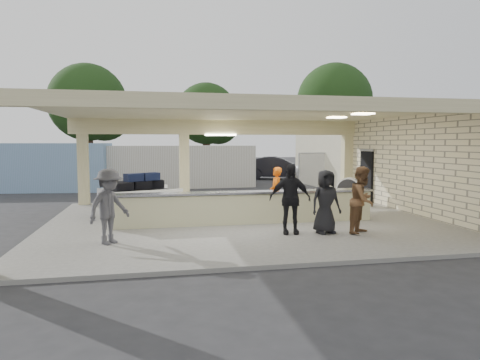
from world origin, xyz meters
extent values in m
plane|color=#262629|center=(0.00, 0.00, 0.00)|extent=(120.00, 120.00, 0.00)
cube|color=slate|center=(0.00, 0.00, 0.05)|extent=(12.00, 10.00, 0.10)
cube|color=tan|center=(0.00, 0.00, 3.50)|extent=(12.00, 10.00, 0.02)
cube|color=beige|center=(6.00, 0.00, 1.75)|extent=(0.02, 10.00, 3.50)
cube|color=black|center=(5.94, 3.20, 1.15)|extent=(0.10, 0.95, 2.10)
cube|color=tan|center=(0.00, 4.75, 3.20)|extent=(12.00, 0.50, 0.60)
cube|color=tan|center=(0.00, -4.85, 3.35)|extent=(12.00, 0.30, 0.30)
cube|color=tan|center=(-5.50, 4.75, 1.80)|extent=(0.40, 0.40, 3.50)
cube|color=tan|center=(-1.50, 4.75, 1.80)|extent=(0.40, 0.40, 3.50)
cube|color=tan|center=(5.80, 4.80, 1.80)|extent=(0.40, 0.40, 3.50)
cube|color=white|center=(0.00, 4.50, 2.88)|extent=(1.30, 0.12, 0.06)
cube|color=#FFEABF|center=(3.80, 1.50, 3.47)|extent=(0.55, 0.55, 0.04)
cube|color=#FFEABF|center=(3.80, -0.50, 3.47)|extent=(0.55, 0.55, 0.04)
cube|color=#FFEABF|center=(3.80, -2.50, 3.47)|extent=(0.55, 0.55, 0.04)
cube|color=beige|center=(0.00, -0.50, 0.55)|extent=(8.00, 0.50, 0.90)
cube|color=#B7B7BC|center=(0.00, -0.50, 1.05)|extent=(8.20, 0.58, 0.06)
cube|color=white|center=(-3.21, 1.42, 0.69)|extent=(2.81, 2.19, 0.12)
cylinder|color=black|center=(-3.98, 0.59, 0.30)|extent=(0.24, 0.41, 0.40)
cylinder|color=black|center=(-4.32, 1.62, 0.30)|extent=(0.24, 0.41, 0.40)
cylinder|color=black|center=(-2.10, 1.21, 0.30)|extent=(0.24, 0.41, 0.40)
cylinder|color=black|center=(-2.45, 2.24, 0.30)|extent=(0.24, 0.41, 0.40)
cube|color=white|center=(-3.44, 2.12, 0.89)|extent=(2.36, 0.83, 0.30)
cube|color=white|center=(-2.98, 0.71, 0.89)|extent=(2.36, 0.83, 0.30)
cube|color=black|center=(-3.87, 0.88, 0.88)|extent=(0.66, 0.54, 0.26)
cube|color=black|center=(-3.21, 1.10, 0.88)|extent=(0.66, 0.54, 0.26)
cube|color=black|center=(-2.55, 1.32, 0.88)|extent=(0.66, 0.54, 0.26)
cube|color=black|center=(-4.05, 1.45, 0.88)|extent=(0.66, 0.54, 0.26)
cube|color=black|center=(-3.40, 1.66, 0.88)|extent=(0.66, 0.54, 0.26)
cube|color=black|center=(-2.74, 1.88, 0.88)|extent=(0.66, 0.54, 0.26)
cube|color=black|center=(-3.71, 1.04, 1.15)|extent=(0.66, 0.54, 0.26)
cube|color=black|center=(-3.12, 1.45, 1.15)|extent=(0.66, 0.54, 0.26)
cube|color=black|center=(-2.71, 1.79, 1.15)|extent=(0.66, 0.54, 0.26)
cube|color=black|center=(-3.68, 1.57, 1.15)|extent=(0.66, 0.54, 0.26)
cube|color=black|center=(-3.40, 1.35, 1.41)|extent=(0.66, 0.54, 0.26)
cube|color=black|center=(-2.87, 1.63, 1.41)|extent=(0.66, 0.54, 0.26)
cylinder|color=white|center=(4.83, 2.49, 0.70)|extent=(0.97, 0.87, 0.98)
cylinder|color=black|center=(4.83, 2.49, 0.70)|extent=(0.91, 0.83, 0.87)
cube|color=white|center=(4.50, 2.49, 0.26)|extent=(0.07, 0.54, 0.33)
cube|color=white|center=(5.15, 2.49, 0.26)|extent=(0.07, 0.54, 0.33)
imported|color=#E15B0B|center=(1.19, 0.33, 0.93)|extent=(0.51, 0.68, 1.66)
imported|color=brown|center=(2.81, -2.53, 1.01)|extent=(0.92, 0.88, 1.82)
imported|color=black|center=(0.85, -2.21, 1.05)|extent=(1.17, 0.58, 1.90)
imported|color=#47474C|center=(-3.82, -2.47, 1.02)|extent=(1.11, 1.15, 1.83)
imported|color=black|center=(1.82, -2.34, 0.97)|extent=(0.88, 0.45, 1.73)
imported|color=silver|center=(9.30, 13.75, 0.79)|extent=(6.02, 3.89, 1.58)
imported|color=silver|center=(12.04, 14.49, 0.66)|extent=(4.22, 1.70, 1.32)
imported|color=black|center=(5.76, 15.77, 0.79)|extent=(5.03, 3.07, 1.58)
cube|color=silver|center=(-2.58, 11.53, 1.20)|extent=(11.14, 2.74, 2.39)
cube|color=#7794BF|center=(-10.00, 11.24, 1.27)|extent=(9.93, 3.31, 2.53)
cylinder|color=gray|center=(5.00, 9.00, 1.00)|extent=(0.06, 0.06, 2.00)
cylinder|color=gray|center=(7.00, 9.00, 1.00)|extent=(0.06, 0.06, 2.00)
cylinder|color=gray|center=(9.00, 9.00, 1.00)|extent=(0.06, 0.06, 2.00)
cylinder|color=gray|center=(11.00, 9.00, 1.00)|extent=(0.06, 0.06, 2.00)
cylinder|color=gray|center=(13.00, 9.00, 1.00)|extent=(0.06, 0.06, 2.00)
cylinder|color=gray|center=(15.00, 9.00, 1.00)|extent=(0.06, 0.06, 2.00)
cube|color=gray|center=(11.00, 9.00, 1.00)|extent=(12.00, 0.02, 2.00)
cylinder|color=gray|center=(11.00, 9.00, 2.00)|extent=(12.00, 0.05, 0.05)
cylinder|color=#382619|center=(-8.00, 24.00, 2.25)|extent=(0.70, 0.70, 4.50)
sphere|color=black|center=(-8.00, 24.00, 5.85)|extent=(6.30, 6.30, 6.30)
sphere|color=black|center=(-6.80, 24.60, 4.95)|extent=(4.50, 4.50, 4.50)
cylinder|color=#382619|center=(2.00, 26.00, 2.00)|extent=(0.70, 0.70, 4.00)
sphere|color=black|center=(2.00, 26.00, 5.20)|extent=(5.60, 5.60, 5.60)
sphere|color=black|center=(3.20, 26.60, 4.40)|extent=(4.00, 4.00, 4.00)
cylinder|color=#382619|center=(14.00, 25.00, 2.50)|extent=(0.70, 0.70, 5.00)
sphere|color=black|center=(14.00, 25.00, 6.50)|extent=(7.00, 7.00, 7.00)
sphere|color=black|center=(15.20, 25.60, 5.50)|extent=(5.00, 5.00, 5.00)
cube|color=beige|center=(9.50, 10.00, 1.60)|extent=(6.00, 8.00, 3.20)
camera|label=1|loc=(-2.72, -13.15, 2.56)|focal=32.00mm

